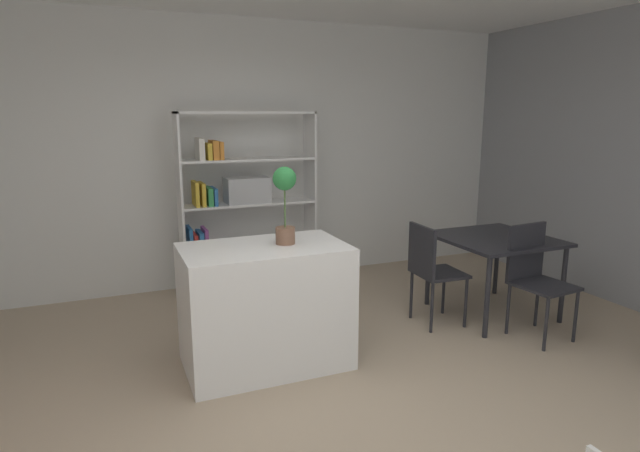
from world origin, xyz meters
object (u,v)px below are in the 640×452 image
at_px(potted_plant_on_island, 285,198).
at_px(dining_table, 495,245).
at_px(dining_chair_near, 535,271).
at_px(dining_chair_island_side, 431,265).
at_px(open_bookshelf, 237,204).
at_px(kitchen_island, 265,306).

height_order(potted_plant_on_island, dining_table, potted_plant_on_island).
relative_size(potted_plant_on_island, dining_table, 0.58).
bearing_deg(potted_plant_on_island, dining_chair_near, -9.47).
relative_size(dining_chair_island_side, dining_chair_near, 0.96).
height_order(open_bookshelf, dining_chair_near, open_bookshelf).
relative_size(potted_plant_on_island, dining_chair_island_side, 0.62).
bearing_deg(potted_plant_on_island, open_bookshelf, 87.80).
bearing_deg(dining_chair_island_side, dining_chair_near, -124.11).
bearing_deg(dining_chair_island_side, open_bookshelf, 43.63).
distance_m(kitchen_island, dining_table, 2.26).
distance_m(dining_table, dining_chair_near, 0.52).
distance_m(kitchen_island, potted_plant_on_island, 0.81).
height_order(kitchen_island, potted_plant_on_island, potted_plant_on_island).
height_order(kitchen_island, dining_table, kitchen_island).
bearing_deg(open_bookshelf, dining_table, -37.41).
xyz_separation_m(potted_plant_on_island, dining_chair_island_side, (1.39, 0.16, -0.71)).
height_order(kitchen_island, dining_chair_island_side, kitchen_island).
bearing_deg(potted_plant_on_island, kitchen_island, -177.01).
distance_m(open_bookshelf, dining_chair_island_side, 2.07).
bearing_deg(open_bookshelf, dining_chair_island_side, -49.20).
xyz_separation_m(potted_plant_on_island, dining_table, (2.08, 0.16, -0.59)).
bearing_deg(potted_plant_on_island, dining_table, 4.41).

